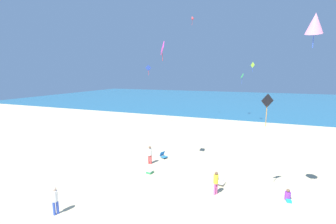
# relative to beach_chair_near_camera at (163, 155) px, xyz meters

# --- Properties ---
(ground_plane) EXTENTS (120.00, 120.00, 0.00)m
(ground_plane) POSITION_rel_beach_chair_near_camera_xyz_m (0.21, 2.61, -0.24)
(ground_plane) COLOR #C6B58C
(ocean_water) EXTENTS (120.00, 60.00, 0.05)m
(ocean_water) POSITION_rel_beach_chair_near_camera_xyz_m (0.21, 49.40, -0.22)
(ocean_water) COLOR #236084
(ocean_water) RESTS_ON ground_plane
(beach_chair_near_camera) EXTENTS (0.77, 0.71, 0.57)m
(beach_chair_near_camera) POSITION_rel_beach_chair_near_camera_xyz_m (0.00, 0.00, 0.00)
(beach_chair_near_camera) COLOR #2370B2
(beach_chair_near_camera) RESTS_ON ground_plane
(beach_chair_far_right) EXTENTS (0.57, 0.65, 0.57)m
(beach_chair_far_right) POSITION_rel_beach_chair_near_camera_xyz_m (5.49, -3.13, 0.03)
(beach_chair_far_right) COLOR white
(beach_chair_far_right) RESTS_ON ground_plane
(cooler_box) EXTENTS (0.46, 0.50, 0.22)m
(cooler_box) POSITION_rel_beach_chair_near_camera_xyz_m (0.24, -3.25, -0.13)
(cooler_box) COLOR #339956
(cooler_box) RESTS_ON ground_plane
(person_0) EXTENTS (0.41, 0.41, 1.54)m
(person_0) POSITION_rel_beach_chair_near_camera_xyz_m (-2.21, -9.61, 0.65)
(person_0) COLOR blue
(person_0) RESTS_ON ground_plane
(person_1) EXTENTS (0.36, 0.36, 1.51)m
(person_1) POSITION_rel_beach_chair_near_camera_xyz_m (-0.53, -1.61, 0.63)
(person_1) COLOR red
(person_1) RESTS_ON ground_plane
(person_2) EXTENTS (0.39, 0.59, 0.69)m
(person_2) POSITION_rel_beach_chair_near_camera_xyz_m (9.47, -3.63, 0.01)
(person_2) COLOR purple
(person_2) RESTS_ON ground_plane
(person_3) EXTENTS (0.41, 0.41, 1.48)m
(person_3) POSITION_rel_beach_chair_near_camera_xyz_m (5.37, -4.50, 0.61)
(person_3) COLOR #D8599E
(person_3) RESTS_ON ground_plane
(kite_red) EXTENTS (0.55, 0.43, 1.44)m
(kite_red) POSITION_rel_beach_chair_near_camera_xyz_m (-2.19, 16.94, 15.49)
(kite_red) COLOR red
(kite_pink) EXTENTS (0.86, 1.06, 1.62)m
(kite_pink) POSITION_rel_beach_chair_near_camera_xyz_m (9.63, -5.26, 9.40)
(kite_pink) COLOR pink
(kite_lime) EXTENTS (0.54, 0.67, 1.35)m
(kite_lime) POSITION_rel_beach_chair_near_camera_xyz_m (6.73, 17.12, 8.37)
(kite_lime) COLOR #99DB33
(kite_magenta) EXTENTS (0.52, 0.90, 1.41)m
(kite_magenta) POSITION_rel_beach_chair_near_camera_xyz_m (0.90, -2.22, 8.96)
(kite_magenta) COLOR #DB3DA8
(kite_green) EXTENTS (0.35, 0.93, 1.82)m
(kite_green) POSITION_rel_beach_chair_near_camera_xyz_m (5.08, 22.83, 6.75)
(kite_green) COLOR green
(kite_black) EXTENTS (0.65, 0.50, 1.84)m
(kite_black) POSITION_rel_beach_chair_near_camera_xyz_m (7.95, -4.14, 5.61)
(kite_black) COLOR black
(kite_blue) EXTENTS (0.68, 0.54, 1.41)m
(kite_blue) POSITION_rel_beach_chair_near_camera_xyz_m (-6.53, 10.61, 7.93)
(kite_blue) COLOR blue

